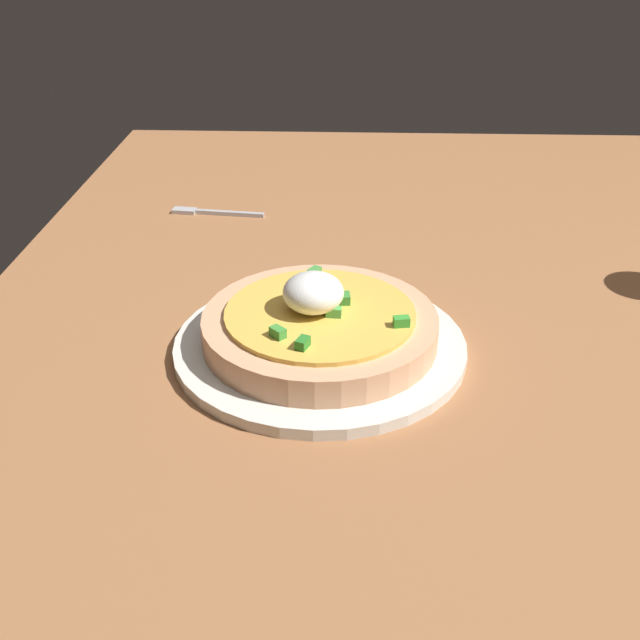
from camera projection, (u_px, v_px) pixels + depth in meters
The scene contains 4 objects.
dining_table at pixel (414, 342), 68.81cm from camera, with size 127.08×83.09×2.28cm, color #97613B.
plate at pixel (320, 346), 65.20cm from camera, with size 24.79×24.79×1.01cm, color silver.
pizza at pixel (320, 324), 64.18cm from camera, with size 19.82×19.82×6.09cm.
fork at pixel (210, 212), 92.62cm from camera, with size 2.29×11.35×0.50cm.
Camera 1 is at (59.16, -6.09, 36.82)cm, focal length 42.98 mm.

